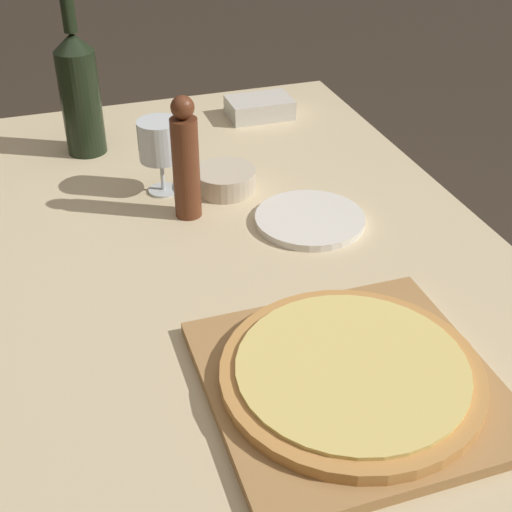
# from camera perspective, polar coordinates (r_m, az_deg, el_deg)

# --- Properties ---
(dining_table) EXTENTS (0.90, 1.61, 0.73)m
(dining_table) POSITION_cam_1_polar(r_m,az_deg,el_deg) (1.24, -0.12, -4.24)
(dining_table) COLOR #CCB78E
(dining_table) RESTS_ON ground_plane
(cutting_board) EXTENTS (0.38, 0.37, 0.02)m
(cutting_board) POSITION_cam_1_polar(r_m,az_deg,el_deg) (0.98, 7.57, -10.08)
(cutting_board) COLOR #A87A47
(cutting_board) RESTS_ON dining_table
(pizza) EXTENTS (0.35, 0.35, 0.02)m
(pizza) POSITION_cam_1_polar(r_m,az_deg,el_deg) (0.96, 7.66, -9.20)
(pizza) COLOR #C68947
(pizza) RESTS_ON cutting_board
(wine_bottle) EXTENTS (0.08, 0.08, 0.33)m
(wine_bottle) POSITION_cam_1_polar(r_m,az_deg,el_deg) (1.58, -13.92, 12.59)
(wine_bottle) COLOR black
(wine_bottle) RESTS_ON dining_table
(pepper_mill) EXTENTS (0.05, 0.05, 0.23)m
(pepper_mill) POSITION_cam_1_polar(r_m,az_deg,el_deg) (1.30, -5.65, 7.60)
(pepper_mill) COLOR #5B2D19
(pepper_mill) RESTS_ON dining_table
(wine_glass) EXTENTS (0.08, 0.08, 0.15)m
(wine_glass) POSITION_cam_1_polar(r_m,az_deg,el_deg) (1.39, -7.71, 9.00)
(wine_glass) COLOR silver
(wine_glass) RESTS_ON dining_table
(small_bowl) EXTENTS (0.12, 0.12, 0.04)m
(small_bowl) POSITION_cam_1_polar(r_m,az_deg,el_deg) (1.42, -2.52, 6.10)
(small_bowl) COLOR beige
(small_bowl) RESTS_ON dining_table
(dinner_plate) EXTENTS (0.20, 0.20, 0.01)m
(dinner_plate) POSITION_cam_1_polar(r_m,az_deg,el_deg) (1.32, 4.33, 2.95)
(dinner_plate) COLOR silver
(dinner_plate) RESTS_ON dining_table
(food_container) EXTENTS (0.15, 0.10, 0.05)m
(food_container) POSITION_cam_1_polar(r_m,az_deg,el_deg) (1.76, 0.29, 11.79)
(food_container) COLOR beige
(food_container) RESTS_ON dining_table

